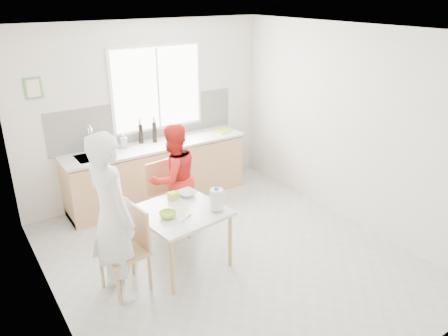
# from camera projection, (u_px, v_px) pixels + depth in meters

# --- Properties ---
(ground) EXTENTS (4.50, 4.50, 0.00)m
(ground) POSITION_uv_depth(u_px,v_px,m) (228.00, 256.00, 5.44)
(ground) COLOR #B7B7B2
(ground) RESTS_ON ground
(room_shell) EXTENTS (4.50, 4.50, 4.50)m
(room_shell) POSITION_uv_depth(u_px,v_px,m) (229.00, 130.00, 4.81)
(room_shell) COLOR silver
(room_shell) RESTS_ON ground
(window) EXTENTS (1.50, 0.06, 1.30)m
(window) POSITION_uv_depth(u_px,v_px,m) (157.00, 88.00, 6.61)
(window) COLOR white
(window) RESTS_ON room_shell
(backsplash) EXTENTS (3.00, 0.02, 0.65)m
(backsplash) POSITION_uv_depth(u_px,v_px,m) (147.00, 120.00, 6.70)
(backsplash) COLOR white
(backsplash) RESTS_ON room_shell
(picture_frame) EXTENTS (0.22, 0.03, 0.28)m
(picture_frame) POSITION_uv_depth(u_px,v_px,m) (33.00, 88.00, 5.65)
(picture_frame) COLOR #5C9543
(picture_frame) RESTS_ON room_shell
(kitchen_counter) EXTENTS (2.84, 0.64, 1.37)m
(kitchen_counter) POSITION_uv_depth(u_px,v_px,m) (158.00, 174.00, 6.78)
(kitchen_counter) COLOR tan
(kitchen_counter) RESTS_ON ground
(dining_table) EXTENTS (1.05, 1.05, 0.72)m
(dining_table) POSITION_uv_depth(u_px,v_px,m) (180.00, 216.00, 5.07)
(dining_table) COLOR silver
(dining_table) RESTS_ON ground
(chair_left) EXTENTS (0.50, 0.50, 0.96)m
(chair_left) POSITION_uv_depth(u_px,v_px,m) (129.00, 246.00, 4.70)
(chair_left) COLOR tan
(chair_left) RESTS_ON ground
(chair_far) EXTENTS (0.50, 0.50, 0.96)m
(chair_far) POSITION_uv_depth(u_px,v_px,m) (166.00, 193.00, 5.90)
(chair_far) COLOR tan
(chair_far) RESTS_ON ground
(person_white) EXTENTS (0.53, 0.73, 1.85)m
(person_white) POSITION_uv_depth(u_px,v_px,m) (112.00, 218.00, 4.45)
(person_white) COLOR white
(person_white) RESTS_ON ground
(person_red) EXTENTS (0.80, 0.66, 1.50)m
(person_red) POSITION_uv_depth(u_px,v_px,m) (174.00, 179.00, 5.81)
(person_red) COLOR red
(person_red) RESTS_ON ground
(bowl_green) EXTENTS (0.22, 0.22, 0.06)m
(bowl_green) POSITION_uv_depth(u_px,v_px,m) (168.00, 215.00, 4.87)
(bowl_green) COLOR #A7D230
(bowl_green) RESTS_ON dining_table
(bowl_white) EXTENTS (0.25, 0.25, 0.05)m
(bowl_white) POSITION_uv_depth(u_px,v_px,m) (188.00, 194.00, 5.38)
(bowl_white) COLOR white
(bowl_white) RESTS_ON dining_table
(milk_jug) EXTENTS (0.21, 0.15, 0.27)m
(milk_jug) POSITION_uv_depth(u_px,v_px,m) (217.00, 199.00, 4.98)
(milk_jug) COLOR white
(milk_jug) RESTS_ON dining_table
(green_box) EXTENTS (0.11, 0.11, 0.09)m
(green_box) POSITION_uv_depth(u_px,v_px,m) (173.00, 196.00, 5.28)
(green_box) COLOR #A3CD2F
(green_box) RESTS_ON dining_table
(spoon) EXTENTS (0.15, 0.08, 0.01)m
(spoon) POSITION_uv_depth(u_px,v_px,m) (186.00, 219.00, 4.83)
(spoon) COLOR #A5A5AA
(spoon) RESTS_ON dining_table
(cutting_board) EXTENTS (0.41, 0.34, 0.01)m
(cutting_board) POSITION_uv_depth(u_px,v_px,m) (223.00, 131.00, 7.20)
(cutting_board) COLOR #AADA32
(cutting_board) RESTS_ON kitchen_counter
(wine_bottle_a) EXTENTS (0.07, 0.07, 0.32)m
(wine_bottle_a) POSITION_uv_depth(u_px,v_px,m) (155.00, 132.00, 6.62)
(wine_bottle_a) COLOR black
(wine_bottle_a) RESTS_ON kitchen_counter
(wine_bottle_b) EXTENTS (0.07, 0.07, 0.30)m
(wine_bottle_b) POSITION_uv_depth(u_px,v_px,m) (141.00, 134.00, 6.58)
(wine_bottle_b) COLOR black
(wine_bottle_b) RESTS_ON kitchen_counter
(jar_amber) EXTENTS (0.06, 0.06, 0.16)m
(jar_amber) POSITION_uv_depth(u_px,v_px,m) (170.00, 135.00, 6.76)
(jar_amber) COLOR brown
(jar_amber) RESTS_ON kitchen_counter
(soap_bottle) EXTENTS (0.12, 0.12, 0.21)m
(soap_bottle) POSITION_uv_depth(u_px,v_px,m) (124.00, 140.00, 6.43)
(soap_bottle) COLOR #999999
(soap_bottle) RESTS_ON kitchen_counter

